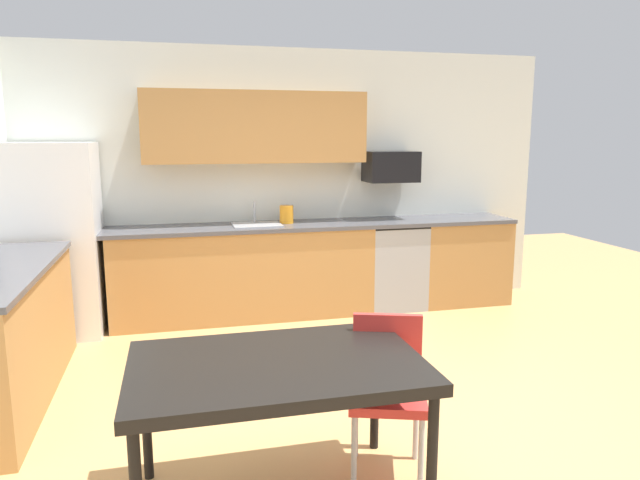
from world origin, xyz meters
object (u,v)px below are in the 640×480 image
Objects in this scene: microwave at (391,167)px; chair_near_table at (387,382)px; oven_range at (392,265)px; kettle at (287,215)px; dining_table at (277,373)px; refrigerator at (56,240)px.

microwave is 3.38m from chair_near_table.
kettle reaches higher than oven_range.
dining_table is at bearing -164.38° from chair_near_table.
microwave is at bearing 90.00° from oven_range.
refrigerator reaches higher than kettle.
refrigerator is at bearing -176.88° from microwave.
microwave is 1.23m from kettle.
refrigerator is at bearing -178.61° from oven_range.
dining_table is (-1.78, -3.10, 0.24)m from oven_range.
refrigerator is 3.39m from dining_table.
kettle reaches higher than dining_table.
chair_near_table is (2.15, -2.85, -0.38)m from refrigerator.
dining_table is 3.23m from kettle.
refrigerator is at bearing 127.09° from chair_near_table.
oven_range is at bearing 60.12° from dining_table.
chair_near_table is at bearing 15.62° from dining_table.
refrigerator is 3.36m from microwave.
refrigerator reaches higher than microwave.
oven_range is 1.05m from microwave.
oven_range is 3.14m from chair_near_table.
chair_near_table is (-1.15, -2.93, 0.05)m from oven_range.
chair_near_table is 4.25× the size of kettle.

